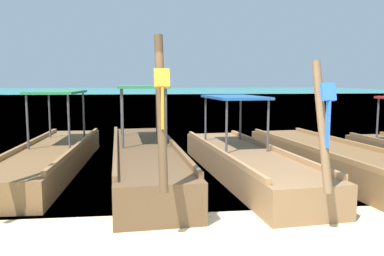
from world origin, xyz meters
name	(u,v)px	position (x,y,z in m)	size (l,w,h in m)	color
sea_water	(152,94)	(0.00, 61.90, 0.00)	(120.00, 120.00, 0.00)	teal
longtail_boat_yellow_ribbon	(52,157)	(-3.18, 5.27, 0.33)	(1.44, 7.01, 2.28)	brown
longtail_boat_orange_ribbon	(145,158)	(-1.00, 4.62, 0.38)	(1.84, 7.24, 2.74)	brown
longtail_boat_blue_ribbon	(245,161)	(1.20, 4.18, 0.34)	(1.92, 6.51, 2.40)	olive
longtail_boat_red_ribbon	(330,159)	(3.25, 4.31, 0.31)	(2.03, 6.93, 2.49)	brown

